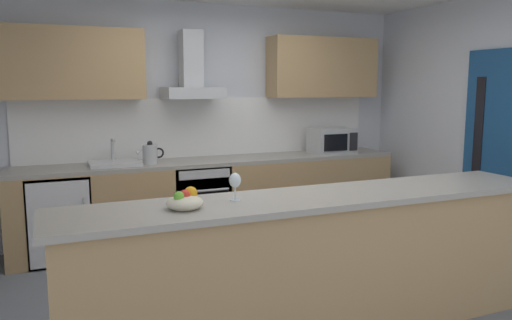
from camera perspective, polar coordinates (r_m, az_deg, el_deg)
The scene contains 16 objects.
ground at distance 4.31m, azimuth 2.50°, elevation -14.88°, with size 5.80×4.85×0.02m, color slate.
wall_back at distance 5.83m, azimuth -5.79°, elevation 4.48°, with size 5.80×0.12×2.60m, color silver.
wall_right at distance 5.50m, azimuth 26.48°, elevation 3.41°, with size 0.12×4.85×2.60m, color silver.
backsplash_tile at distance 5.77m, azimuth -5.57°, elevation 3.74°, with size 4.08×0.02×0.66m, color white.
counter_back at distance 5.59m, azimuth -4.52°, elevation -4.48°, with size 4.22×0.60×0.90m.
counter_island at distance 3.52m, azimuth 7.09°, elevation -11.62°, with size 3.50×0.64×0.97m.
upper_cabinets at distance 5.60m, azimuth -5.18°, elevation 10.57°, with size 4.16×0.32×0.70m.
side_door at distance 5.48m, azimuth 25.71°, elevation 0.57°, with size 0.08×0.85×2.05m.
oven at distance 5.50m, azimuth -6.64°, elevation -4.62°, with size 0.60×0.62×0.80m.
refrigerator at distance 5.31m, azimuth -21.42°, elevation -6.03°, with size 0.58×0.60×0.85m.
microwave at distance 6.04m, azimuth 8.60°, elevation 2.18°, with size 0.50×0.38×0.30m.
sink at distance 5.26m, azimuth -15.72°, elevation -0.29°, with size 0.50×0.40×0.26m.
kettle at distance 5.26m, azimuth -11.90°, elevation 0.69°, with size 0.29×0.15×0.24m.
range_hood at distance 5.49m, azimuth -7.26°, elevation 9.30°, with size 0.62×0.45×0.72m.
wine_glass at distance 3.18m, azimuth -2.39°, elevation -2.43°, with size 0.08×0.08×0.18m.
fruit_bowl at distance 3.01m, azimuth -8.04°, elevation -4.65°, with size 0.22×0.22×0.13m.
Camera 1 is at (-1.70, -3.58, 1.69)m, focal length 35.32 mm.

